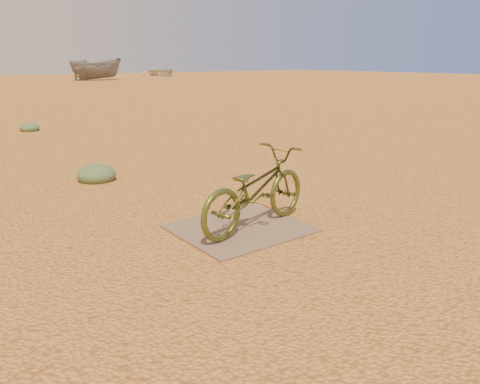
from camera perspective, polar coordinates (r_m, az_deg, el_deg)
ground at (r=4.75m, az=-2.30°, el=-7.05°), size 120.00×120.00×0.00m
plywood_board at (r=5.30m, az=0.00°, el=-4.42°), size 1.39×1.25×0.02m
bicycle at (r=5.17m, az=1.86°, el=0.31°), size 1.76×0.91×0.88m
boat_mid_right at (r=46.03m, az=-17.08°, el=14.11°), size 5.26×2.52×1.96m
boat_far_right at (r=56.73m, az=-9.61°, el=14.34°), size 4.37×5.71×1.10m
kale_a at (r=7.76m, az=-17.03°, el=1.37°), size 0.60×0.60×0.33m
kale_b at (r=13.86m, az=-24.25°, el=6.81°), size 0.51×0.51×0.28m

